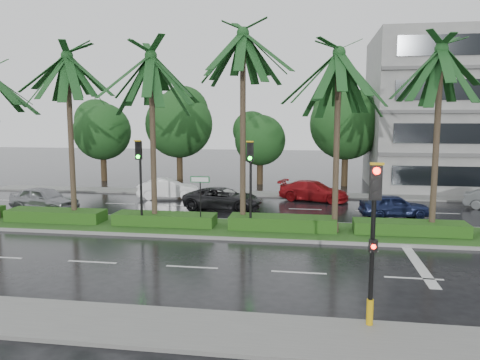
% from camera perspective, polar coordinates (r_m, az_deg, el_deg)
% --- Properties ---
extents(ground, '(120.00, 120.00, 0.00)m').
position_cam_1_polar(ground, '(22.66, -2.64, -6.67)').
color(ground, black).
rests_on(ground, ground).
extents(near_sidewalk, '(40.00, 2.40, 0.12)m').
position_cam_1_polar(near_sidewalk, '(13.35, -11.85, -17.01)').
color(near_sidewalk, slate).
rests_on(near_sidewalk, ground).
extents(far_sidewalk, '(40.00, 2.00, 0.12)m').
position_cam_1_polar(far_sidewalk, '(34.25, 1.39, -1.68)').
color(far_sidewalk, slate).
rests_on(far_sidewalk, ground).
extents(median, '(36.00, 4.00, 0.15)m').
position_cam_1_polar(median, '(23.60, -2.15, -5.89)').
color(median, gray).
rests_on(median, ground).
extents(hedge, '(35.20, 1.40, 0.60)m').
position_cam_1_polar(hedge, '(23.51, -2.15, -5.01)').
color(hedge, '#204614').
rests_on(hedge, median).
extents(lane_markings, '(34.00, 13.06, 0.01)m').
position_cam_1_polar(lane_markings, '(21.85, 5.02, -7.21)').
color(lane_markings, silver).
rests_on(lane_markings, ground).
extents(palm_row, '(26.30, 4.20, 10.24)m').
position_cam_1_polar(palm_row, '(23.36, -5.33, 13.49)').
color(palm_row, '#3C2C23').
rests_on(palm_row, median).
extents(signal_near, '(0.34, 0.45, 4.36)m').
position_cam_1_polar(signal_near, '(12.60, 15.92, -6.83)').
color(signal_near, black).
rests_on(signal_near, near_sidewalk).
extents(signal_median_left, '(0.34, 0.42, 4.36)m').
position_cam_1_polar(signal_median_left, '(23.53, -12.12, 1.13)').
color(signal_median_left, black).
rests_on(signal_median_left, median).
extents(signal_median_right, '(0.34, 0.42, 4.36)m').
position_cam_1_polar(signal_median_right, '(22.16, 1.28, 0.90)').
color(signal_median_right, black).
rests_on(signal_median_right, median).
extents(street_sign, '(0.95, 0.09, 2.60)m').
position_cam_1_polar(street_sign, '(22.92, -4.88, -1.10)').
color(street_sign, black).
rests_on(street_sign, median).
extents(bg_trees, '(33.14, 5.82, 8.41)m').
position_cam_1_polar(bg_trees, '(39.30, 3.22, 6.76)').
color(bg_trees, '#352518').
rests_on(bg_trees, ground).
extents(building, '(16.00, 10.00, 12.00)m').
position_cam_1_polar(building, '(41.47, 26.82, 7.37)').
color(building, gray).
rests_on(building, ground).
extents(car_silver, '(2.68, 4.62, 1.48)m').
position_cam_1_polar(car_silver, '(30.47, -22.75, -2.14)').
color(car_silver, gray).
rests_on(car_silver, ground).
extents(car_white, '(2.29, 4.38, 1.37)m').
position_cam_1_polar(car_white, '(32.86, -8.76, -1.05)').
color(car_white, white).
rests_on(car_white, ground).
extents(car_darkgrey, '(2.61, 4.97, 1.33)m').
position_cam_1_polar(car_darkgrey, '(28.71, -2.10, -2.26)').
color(car_darkgrey, black).
rests_on(car_darkgrey, ground).
extents(car_red, '(3.04, 5.00, 1.35)m').
position_cam_1_polar(car_red, '(31.97, 8.96, -1.32)').
color(car_red, maroon).
rests_on(car_red, ground).
extents(car_blue, '(2.18, 4.02, 1.30)m').
position_cam_1_polar(car_blue, '(27.83, 18.26, -3.00)').
color(car_blue, '#18224A').
rests_on(car_blue, ground).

